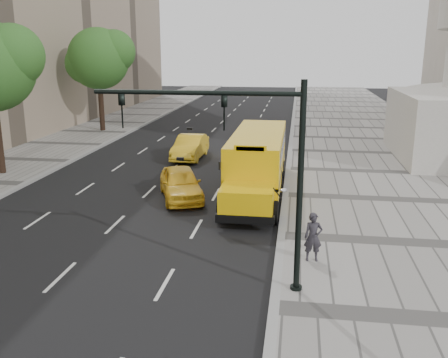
# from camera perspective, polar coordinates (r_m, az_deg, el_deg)

# --- Properties ---
(ground) EXTENTS (140.00, 140.00, 0.00)m
(ground) POSITION_cam_1_polar(r_m,az_deg,el_deg) (25.83, -6.39, -1.52)
(ground) COLOR black
(ground) RESTS_ON ground
(sidewalk_museum) EXTENTS (12.00, 140.00, 0.15)m
(sidewalk_museum) POSITION_cam_1_polar(r_m,az_deg,el_deg) (25.59, 20.60, -2.39)
(sidewalk_museum) COLOR gray
(sidewalk_museum) RESTS_ON ground
(curb_museum) EXTENTS (0.30, 140.00, 0.15)m
(curb_museum) POSITION_cam_1_polar(r_m,az_deg,el_deg) (24.99, 7.04, -1.93)
(curb_museum) COLOR gray
(curb_museum) RESTS_ON ground
(curb_far) EXTENTS (0.30, 140.00, 0.15)m
(curb_far) POSITION_cam_1_polar(r_m,az_deg,el_deg) (28.87, -21.94, -0.62)
(curb_far) COLOR gray
(curb_far) RESTS_ON ground
(tree_c) EXTENTS (5.83, 5.19, 8.87)m
(tree_c) POSITION_cam_1_polar(r_m,az_deg,el_deg) (44.79, -14.04, 13.26)
(tree_c) COLOR black
(tree_c) RESTS_ON ground
(school_bus) EXTENTS (2.96, 11.56, 3.19)m
(school_bus) POSITION_cam_1_polar(r_m,az_deg,el_deg) (25.61, 3.87, 2.47)
(school_bus) COLOR #EAB509
(school_bus) RESTS_ON ground
(taxi_near) EXTENTS (3.29, 4.89, 1.55)m
(taxi_near) POSITION_cam_1_polar(r_m,az_deg,el_deg) (24.55, -4.97, -0.48)
(taxi_near) COLOR yellow
(taxi_near) RESTS_ON ground
(taxi_far) EXTENTS (1.74, 4.76, 1.56)m
(taxi_far) POSITION_cam_1_polar(r_m,az_deg,el_deg) (33.39, -3.90, 3.67)
(taxi_far) COLOR yellow
(taxi_far) RESTS_ON ground
(pedestrian) EXTENTS (0.67, 0.48, 1.70)m
(pedestrian) POSITION_cam_1_polar(r_m,az_deg,el_deg) (17.30, 10.16, -6.55)
(pedestrian) COLOR #2B282F
(pedestrian) RESTS_ON sidewalk_museum
(traffic_signal) EXTENTS (6.18, 0.36, 6.40)m
(traffic_signal) POSITION_cam_1_polar(r_m,az_deg,el_deg) (14.34, 3.16, 2.11)
(traffic_signal) COLOR black
(traffic_signal) RESTS_ON ground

